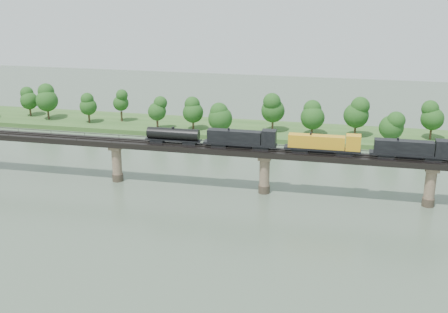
# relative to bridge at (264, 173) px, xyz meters

# --- Properties ---
(ground) EXTENTS (400.00, 400.00, 0.00)m
(ground) POSITION_rel_bridge_xyz_m (0.00, -30.00, -5.46)
(ground) COLOR #3C4D3C
(ground) RESTS_ON ground
(far_bank) EXTENTS (300.00, 24.00, 1.60)m
(far_bank) POSITION_rel_bridge_xyz_m (0.00, 55.00, -4.66)
(far_bank) COLOR #2E5221
(far_bank) RESTS_ON ground
(bridge) EXTENTS (236.00, 30.00, 11.50)m
(bridge) POSITION_rel_bridge_xyz_m (0.00, 0.00, 0.00)
(bridge) COLOR #473A2D
(bridge) RESTS_ON ground
(bridge_superstructure) EXTENTS (220.00, 4.90, 0.75)m
(bridge_superstructure) POSITION_rel_bridge_xyz_m (0.00, 0.00, 6.33)
(bridge_superstructure) COLOR black
(bridge_superstructure) RESTS_ON bridge
(far_treeline) EXTENTS (289.06, 17.54, 13.60)m
(far_treeline) POSITION_rel_bridge_xyz_m (-8.21, 50.52, 3.37)
(far_treeline) COLOR #382619
(far_treeline) RESTS_ON far_bank
(freight_train) EXTENTS (75.01, 2.92, 5.16)m
(freight_train) POSITION_rel_bridge_xyz_m (7.40, 0.00, 8.51)
(freight_train) COLOR black
(freight_train) RESTS_ON bridge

